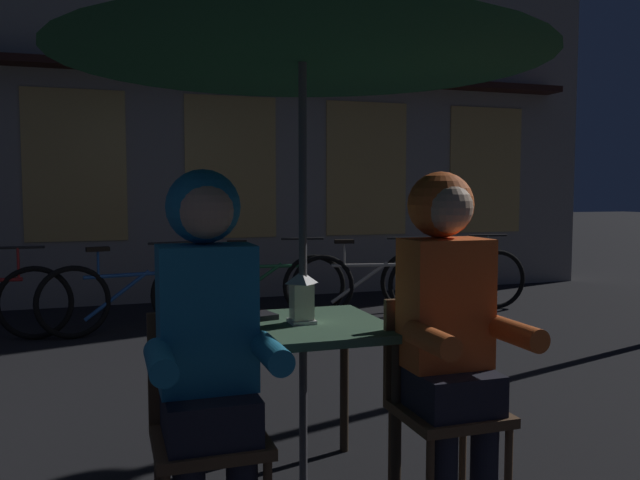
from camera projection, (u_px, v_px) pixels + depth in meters
The scene contains 13 objects.
cafe_table at pixel (303, 346), 2.87m from camera, with size 0.72×0.72×0.74m.
patio_umbrella at pixel (302, 17), 2.76m from camera, with size 2.10×2.10×2.31m.
lantern at pixel (302, 296), 2.85m from camera, with size 0.11×0.11×0.23m.
chair_left at pixel (207, 418), 2.38m from camera, with size 0.40×0.40×0.87m.
chair_right at pixel (440, 393), 2.68m from camera, with size 0.40×0.40×0.87m.
person_left_hooded at pixel (208, 325), 2.30m from camera, with size 0.45×0.56×1.40m.
person_right_hooded at pixel (448, 310), 2.60m from camera, with size 0.45×0.56×1.40m.
shopfront_building at pixel (225, 46), 7.99m from camera, with size 10.00×0.93×6.20m.
bicycle_third at pixel (131, 296), 6.02m from camera, with size 1.66×0.38×0.84m.
bicycle_fourth at pixel (265, 285), 6.69m from camera, with size 1.66×0.33×0.84m.
bicycle_fifth at pixel (371, 284), 6.79m from camera, with size 1.65×0.40×0.84m.
bicycle_furthest at pixel (454, 279), 7.17m from camera, with size 1.67×0.29×0.84m.
book at pixel (252, 317), 2.94m from camera, with size 0.20×0.14×0.02m, color black.
Camera 1 is at (-0.81, -2.71, 1.32)m, focal length 36.49 mm.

